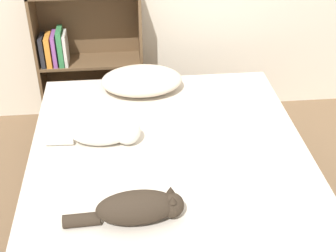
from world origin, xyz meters
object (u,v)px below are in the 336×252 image
at_px(pillow, 142,80).
at_px(cat_light, 106,132).
at_px(bed, 170,193).
at_px(bookshelf, 87,57).
at_px(cat_dark, 139,208).

distance_m(pillow, cat_light, 0.59).
bearing_deg(bed, bookshelf, 111.90).
bearing_deg(cat_dark, pillow, 84.01).
xyz_separation_m(bed, bookshelf, (-0.48, 1.19, 0.28)).
bearing_deg(pillow, bed, -81.13).
bearing_deg(cat_dark, cat_light, 101.55).
distance_m(cat_dark, bookshelf, 1.65).
relative_size(cat_light, cat_dark, 0.97).
xyz_separation_m(cat_light, cat_dark, (0.14, -0.58, -0.01)).
bearing_deg(bed, cat_dark, -112.94).
xyz_separation_m(bed, pillow, (-0.11, 0.70, 0.33)).
distance_m(cat_light, cat_dark, 0.60).
height_order(bed, cat_dark, cat_dark).
bearing_deg(pillow, cat_light, -111.44).
height_order(cat_light, cat_dark, cat_light).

